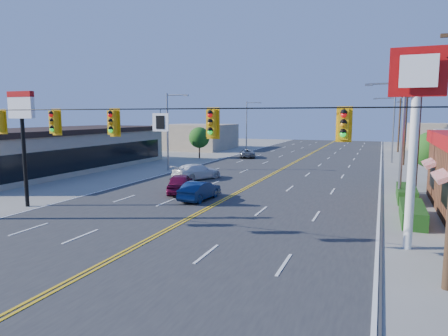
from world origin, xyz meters
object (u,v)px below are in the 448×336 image
at_px(car_blue, 200,191).
at_px(car_silver, 247,154).
at_px(signal_span, 134,135).
at_px(car_white, 197,172).
at_px(kfc_pylon, 416,108).
at_px(pizza_hut_sign, 22,124).
at_px(car_magenta, 180,184).

distance_m(car_blue, car_silver, 27.83).
xyz_separation_m(car_blue, car_silver, (-5.65, 27.25, -0.05)).
bearing_deg(signal_span, car_white, 107.12).
height_order(signal_span, car_silver, signal_span).
bearing_deg(kfc_pylon, pizza_hut_sign, 180.00).
height_order(car_magenta, car_blue, car_magenta).
bearing_deg(pizza_hut_sign, car_blue, 30.61).
xyz_separation_m(pizza_hut_sign, car_white, (5.51, 13.42, -4.49)).
height_order(kfc_pylon, car_blue, kfc_pylon).
height_order(car_magenta, car_silver, car_magenta).
bearing_deg(car_magenta, car_silver, -104.37).
height_order(pizza_hut_sign, car_white, pizza_hut_sign).
xyz_separation_m(car_magenta, car_white, (-1.59, 6.15, -0.03)).
distance_m(kfc_pylon, pizza_hut_sign, 22.02).
xyz_separation_m(kfc_pylon, car_silver, (-18.19, 32.85, -5.45)).
bearing_deg(signal_span, car_magenta, 108.52).
relative_size(kfc_pylon, car_blue, 2.19).
distance_m(kfc_pylon, car_white, 21.92).
bearing_deg(car_magenta, kfc_pylon, 132.28).
xyz_separation_m(kfc_pylon, car_blue, (-12.54, 5.60, -5.40)).
xyz_separation_m(signal_span, car_white, (-5.37, 17.42, -4.19)).
bearing_deg(car_white, car_magenta, 128.81).
bearing_deg(kfc_pylon, car_silver, 118.97).
bearing_deg(car_silver, car_white, 74.58).
bearing_deg(car_white, car_blue, 141.10).
bearing_deg(pizza_hut_sign, kfc_pylon, 0.00).
distance_m(pizza_hut_sign, car_white, 15.19).
bearing_deg(car_magenta, car_blue, 123.00).
xyz_separation_m(signal_span, car_magenta, (-3.78, 11.27, -4.16)).
distance_m(car_magenta, car_silver, 25.80).
height_order(pizza_hut_sign, car_blue, pizza_hut_sign).
height_order(car_white, car_silver, car_white).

